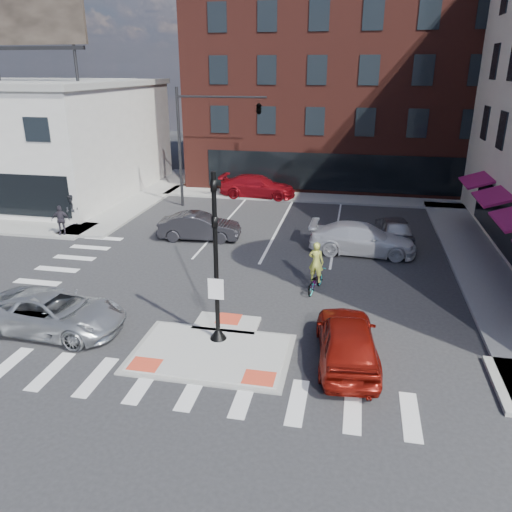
% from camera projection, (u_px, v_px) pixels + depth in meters
% --- Properties ---
extents(ground, '(120.00, 120.00, 0.00)m').
position_uv_depth(ground, '(215.00, 347.00, 17.49)').
color(ground, '#28282B').
rests_on(ground, ground).
extents(refuge_island, '(5.40, 4.65, 0.13)m').
position_uv_depth(refuge_island, '(213.00, 349.00, 17.23)').
color(refuge_island, gray).
rests_on(refuge_island, ground).
extents(sidewalk_nw, '(23.50, 20.50, 0.15)m').
position_uv_depth(sidewalk_nw, '(43.00, 208.00, 34.58)').
color(sidewalk_nw, gray).
rests_on(sidewalk_nw, ground).
extents(sidewalk_e, '(3.00, 24.00, 0.15)m').
position_uv_depth(sidewalk_e, '(481.00, 264.00, 24.62)').
color(sidewalk_e, gray).
rests_on(sidewalk_e, ground).
extents(sidewalk_n, '(26.00, 3.00, 0.15)m').
position_uv_depth(sidewalk_n, '(335.00, 198.00, 37.07)').
color(sidewalk_n, gray).
rests_on(sidewalk_n, ground).
extents(building_nw, '(20.40, 16.40, 14.40)m').
position_uv_depth(building_nw, '(10.00, 136.00, 38.38)').
color(building_nw, beige).
rests_on(building_nw, ground).
extents(building_n, '(24.40, 18.40, 15.50)m').
position_uv_depth(building_n, '(346.00, 84.00, 43.49)').
color(building_n, '#4A1D17').
rests_on(building_n, ground).
extents(building_far_left, '(10.00, 12.00, 10.00)m').
position_uv_depth(building_far_left, '(295.00, 102.00, 64.12)').
color(building_far_left, slate).
rests_on(building_far_left, ground).
extents(building_far_right, '(12.00, 12.00, 12.00)m').
position_uv_depth(building_far_right, '(399.00, 94.00, 63.18)').
color(building_far_right, brown).
rests_on(building_far_right, ground).
extents(signal_pole, '(0.60, 0.60, 5.98)m').
position_uv_depth(signal_pole, '(216.00, 281.00, 17.02)').
color(signal_pole, black).
rests_on(signal_pole, refuge_island).
extents(mast_arm_signal, '(6.10, 2.24, 8.00)m').
position_uv_depth(mast_arm_signal, '(237.00, 116.00, 32.43)').
color(mast_arm_signal, black).
rests_on(mast_arm_signal, ground).
extents(silver_suv, '(5.52, 2.76, 1.50)m').
position_uv_depth(silver_suv, '(53.00, 312.00, 18.32)').
color(silver_suv, '#B4B8BC').
rests_on(silver_suv, ground).
extents(red_sedan, '(2.41, 4.96, 1.63)m').
position_uv_depth(red_sedan, '(347.00, 340.00, 16.36)').
color(red_sedan, maroon).
rests_on(red_sedan, ground).
extents(white_pickup, '(5.55, 2.38, 1.59)m').
position_uv_depth(white_pickup, '(362.00, 239.00, 26.05)').
color(white_pickup, white).
rests_on(white_pickup, ground).
extents(bg_car_dark, '(4.69, 2.02, 1.50)m').
position_uv_depth(bg_car_dark, '(200.00, 227.00, 28.19)').
color(bg_car_dark, '#26262B').
rests_on(bg_car_dark, ground).
extents(bg_car_silver, '(2.23, 4.50, 1.48)m').
position_uv_depth(bg_car_silver, '(394.00, 228.00, 27.89)').
color(bg_car_silver, '#A1A3A8').
rests_on(bg_car_silver, ground).
extents(bg_car_red, '(5.70, 2.43, 1.64)m').
position_uv_depth(bg_car_red, '(258.00, 186.00, 37.42)').
color(bg_car_red, maroon).
rests_on(bg_car_red, ground).
extents(cyclist, '(1.02, 1.90, 2.26)m').
position_uv_depth(cyclist, '(316.00, 275.00, 21.61)').
color(cyclist, '#3F3F44').
rests_on(cyclist, ground).
extents(pedestrian_a, '(1.03, 0.89, 1.84)m').
position_uv_depth(pedestrian_a, '(72.00, 209.00, 30.41)').
color(pedestrian_a, '#212227').
rests_on(pedestrian_a, sidewalk_nw).
extents(pedestrian_b, '(1.08, 0.74, 1.71)m').
position_uv_depth(pedestrian_b, '(60.00, 220.00, 28.52)').
color(pedestrian_b, '#2D2933').
rests_on(pedestrian_b, sidewalk_nw).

